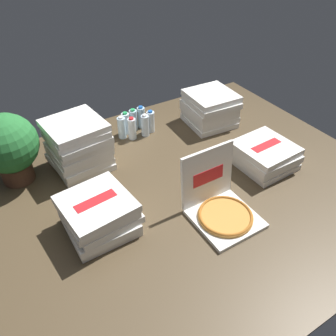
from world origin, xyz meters
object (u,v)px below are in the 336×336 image
(pizza_stack_right_mid, at_px, (265,156))
(water_bottle_2, at_px, (145,125))
(water_bottle_0, at_px, (151,122))
(potted_plant, at_px, (8,146))
(water_bottle_1, at_px, (141,117))
(open_pizza_box, at_px, (220,205))
(pizza_stack_left_near, at_px, (78,145))
(water_bottle_4, at_px, (133,120))
(pizza_stack_right_far, at_px, (210,108))
(water_bottle_6, at_px, (122,128))
(pizza_stack_right_near, at_px, (99,215))
(water_bottle_3, at_px, (132,129))
(water_bottle_5, at_px, (126,123))

(pizza_stack_right_mid, height_order, water_bottle_2, water_bottle_2)
(water_bottle_0, bearing_deg, potted_plant, -176.63)
(water_bottle_0, relative_size, water_bottle_1, 1.00)
(open_pizza_box, height_order, water_bottle_2, open_pizza_box)
(pizza_stack_left_near, height_order, water_bottle_1, pizza_stack_left_near)
(water_bottle_1, relative_size, water_bottle_4, 1.00)
(water_bottle_4, relative_size, potted_plant, 0.39)
(pizza_stack_right_far, distance_m, water_bottle_6, 0.82)
(pizza_stack_right_near, height_order, pizza_stack_left_near, pizza_stack_left_near)
(water_bottle_1, bearing_deg, pizza_stack_right_mid, -61.91)
(water_bottle_3, relative_size, water_bottle_4, 1.00)
(pizza_stack_right_far, distance_m, water_bottle_1, 0.63)
(water_bottle_1, relative_size, water_bottle_2, 1.00)
(open_pizza_box, xyz_separation_m, water_bottle_2, (0.04, 1.10, 0.01))
(water_bottle_4, bearing_deg, water_bottle_2, -71.48)
(pizza_stack_left_near, distance_m, water_bottle_1, 0.73)
(pizza_stack_right_far, bearing_deg, water_bottle_1, 155.15)
(pizza_stack_right_mid, height_order, pizza_stack_right_far, pizza_stack_right_far)
(pizza_stack_right_far, bearing_deg, water_bottle_4, 158.47)
(water_bottle_5, bearing_deg, pizza_stack_left_near, -154.00)
(water_bottle_3, bearing_deg, open_pizza_box, -85.84)
(water_bottle_1, relative_size, potted_plant, 0.39)
(pizza_stack_right_far, xyz_separation_m, water_bottle_2, (-0.61, 0.12, -0.05))
(pizza_stack_right_near, bearing_deg, water_bottle_3, 52.14)
(water_bottle_0, xyz_separation_m, water_bottle_5, (-0.20, 0.09, 0.00))
(open_pizza_box, relative_size, water_bottle_1, 2.17)
(pizza_stack_right_mid, bearing_deg, water_bottle_2, 123.57)
(water_bottle_3, height_order, potted_plant, potted_plant)
(pizza_stack_right_far, bearing_deg, potted_plant, 177.12)
(potted_plant, bearing_deg, water_bottle_4, 9.37)
(pizza_stack_right_near, xyz_separation_m, water_bottle_4, (0.71, 0.94, -0.02))
(water_bottle_3, xyz_separation_m, water_bottle_4, (0.08, 0.12, 0.00))
(water_bottle_1, bearing_deg, pizza_stack_left_near, -158.11)
(water_bottle_0, height_order, water_bottle_6, same)
(pizza_stack_right_near, bearing_deg, pizza_stack_right_mid, -2.63)
(pizza_stack_right_near, distance_m, water_bottle_5, 1.12)
(pizza_stack_right_far, relative_size, water_bottle_0, 2.14)
(open_pizza_box, relative_size, water_bottle_3, 2.17)
(water_bottle_5, relative_size, water_bottle_6, 1.00)
(water_bottle_1, bearing_deg, water_bottle_6, -162.89)
(pizza_stack_right_mid, bearing_deg, water_bottle_6, 129.14)
(pizza_stack_left_near, xyz_separation_m, water_bottle_5, (0.51, 0.25, -0.10))
(water_bottle_4, bearing_deg, pizza_stack_right_far, -21.53)
(open_pizza_box, distance_m, water_bottle_6, 1.18)
(water_bottle_6, bearing_deg, pizza_stack_left_near, -155.79)
(water_bottle_6, bearing_deg, pizza_stack_right_mid, -50.86)
(pizza_stack_left_near, relative_size, water_bottle_2, 2.19)
(open_pizza_box, relative_size, water_bottle_2, 2.17)
(open_pizza_box, height_order, water_bottle_1, open_pizza_box)
(water_bottle_5, bearing_deg, open_pizza_box, -85.88)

